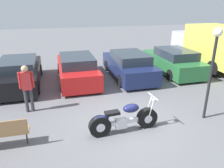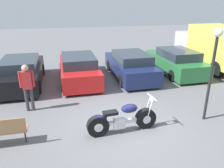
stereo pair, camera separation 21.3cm
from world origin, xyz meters
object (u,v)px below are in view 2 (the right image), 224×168
(parked_car_navy, at_px, (130,66))
(parked_car_green, at_px, (175,62))
(parked_car_red, at_px, (79,69))
(lamp_post, at_px, (214,57))
(delivery_truck, at_px, (219,46))
(parked_car_black, at_px, (22,72))
(motorcycle, at_px, (122,120))
(person_standing, at_px, (27,84))

(parked_car_navy, distance_m, parked_car_green, 2.74)
(parked_car_red, height_order, lamp_post, lamp_post)
(parked_car_green, bearing_deg, lamp_post, -107.56)
(parked_car_red, xyz_separation_m, delivery_truck, (8.25, 0.14, 0.77))
(parked_car_black, relative_size, parked_car_red, 1.00)
(lamp_post, bearing_deg, motorcycle, -178.04)
(parked_car_green, relative_size, lamp_post, 1.43)
(delivery_truck, height_order, person_standing, delivery_truck)
(parked_car_green, distance_m, person_standing, 8.16)
(lamp_post, height_order, person_standing, lamp_post)
(parked_car_navy, relative_size, delivery_truck, 0.71)
(parked_car_navy, height_order, parked_car_green, same)
(parked_car_navy, bearing_deg, delivery_truck, 2.15)
(parked_car_red, distance_m, person_standing, 3.63)
(parked_car_black, relative_size, person_standing, 2.52)
(parked_car_navy, xyz_separation_m, lamp_post, (1.12, -4.95, 1.58))
(parked_car_navy, bearing_deg, parked_car_black, 179.21)
(parked_car_red, xyz_separation_m, parked_car_green, (5.47, 0.11, 0.00))
(parked_car_green, bearing_deg, person_standing, -158.05)
(parked_car_black, xyz_separation_m, parked_car_navy, (5.47, -0.08, 0.00))
(parked_car_red, relative_size, parked_car_green, 1.00)
(parked_car_black, distance_m, parked_car_red, 2.74)
(parked_car_black, relative_size, lamp_post, 1.43)
(parked_car_red, xyz_separation_m, person_standing, (-2.08, -2.94, 0.43))
(motorcycle, bearing_deg, parked_car_green, 48.46)
(motorcycle, distance_m, parked_car_navy, 5.39)
(parked_car_black, bearing_deg, parked_car_green, 0.66)
(parked_car_black, xyz_separation_m, parked_car_red, (2.74, -0.01, 0.00))
(parked_car_black, height_order, parked_car_red, same)
(parked_car_black, xyz_separation_m, lamp_post, (6.59, -5.02, 1.58))
(motorcycle, bearing_deg, parked_car_black, 125.01)
(parked_car_black, bearing_deg, person_standing, -77.53)
(motorcycle, distance_m, parked_car_green, 6.98)
(motorcycle, xyz_separation_m, parked_car_green, (4.62, 5.22, 0.21))
(motorcycle, distance_m, person_standing, 3.71)
(person_standing, bearing_deg, parked_car_black, 102.47)
(parked_car_red, bearing_deg, lamp_post, -52.41)
(motorcycle, xyz_separation_m, parked_car_black, (-3.59, 5.12, 0.21))
(lamp_post, xyz_separation_m, person_standing, (-5.94, 2.07, -1.16))
(motorcycle, relative_size, parked_car_black, 0.50)
(parked_car_black, height_order, parked_car_green, same)
(motorcycle, bearing_deg, delivery_truck, 35.38)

